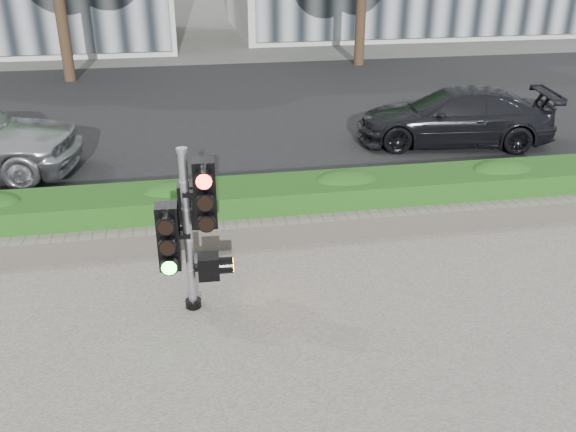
# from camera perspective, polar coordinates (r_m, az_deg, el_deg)

# --- Properties ---
(ground) EXTENTS (120.00, 120.00, 0.00)m
(ground) POSITION_cam_1_polar(r_m,az_deg,el_deg) (7.66, -0.48, -9.05)
(ground) COLOR #51514C
(ground) RESTS_ON ground
(road) EXTENTS (60.00, 13.00, 0.02)m
(road) POSITION_cam_1_polar(r_m,az_deg,el_deg) (16.86, -6.38, 9.88)
(road) COLOR black
(road) RESTS_ON ground
(curb) EXTENTS (60.00, 0.25, 0.12)m
(curb) POSITION_cam_1_polar(r_m,az_deg,el_deg) (10.38, -3.45, 0.76)
(curb) COLOR gray
(curb) RESTS_ON ground
(stone_wall) EXTENTS (12.00, 0.32, 0.34)m
(stone_wall) POSITION_cam_1_polar(r_m,az_deg,el_deg) (9.19, -2.51, -1.53)
(stone_wall) COLOR gray
(stone_wall) RESTS_ON sidewalk
(hedge) EXTENTS (12.00, 1.00, 0.68)m
(hedge) POSITION_cam_1_polar(r_m,az_deg,el_deg) (9.71, -3.06, 1.03)
(hedge) COLOR #317D26
(hedge) RESTS_ON sidewalk
(traffic_signal) EXTENTS (0.73, 0.54, 2.08)m
(traffic_signal) POSITION_cam_1_polar(r_m,az_deg,el_deg) (7.29, -9.18, -0.60)
(traffic_signal) COLOR black
(traffic_signal) RESTS_ON sidewalk
(car_dark) EXTENTS (4.51, 2.51, 1.23)m
(car_dark) POSITION_cam_1_polar(r_m,az_deg,el_deg) (14.17, 15.27, 8.96)
(car_dark) COLOR black
(car_dark) RESTS_ON road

